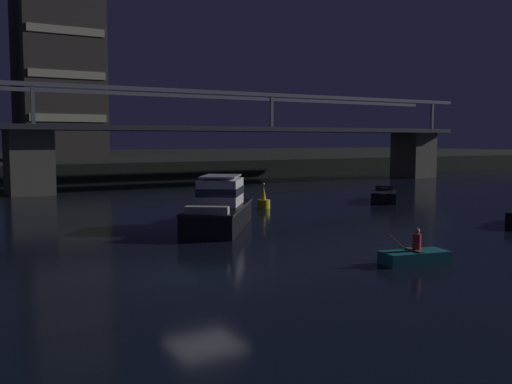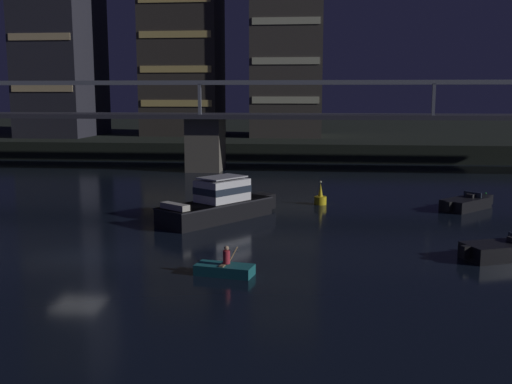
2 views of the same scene
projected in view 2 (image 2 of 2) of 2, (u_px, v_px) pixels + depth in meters
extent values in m
plane|color=black|center=(77.00, 257.00, 30.37)|extent=(400.00, 400.00, 0.00)
cube|color=black|center=(254.00, 132.00, 111.81)|extent=(240.00, 80.00, 2.20)
cube|color=#605B51|center=(206.00, 144.00, 64.41)|extent=(3.60, 4.40, 5.55)
cube|color=#33333D|center=(205.00, 116.00, 63.93)|extent=(97.32, 6.40, 0.45)
cube|color=slate|center=(199.00, 82.00, 60.54)|extent=(97.32, 0.36, 0.36)
cube|color=slate|center=(210.00, 83.00, 66.23)|extent=(97.32, 0.36, 0.36)
cube|color=slate|center=(200.00, 98.00, 60.79)|extent=(0.30, 0.30, 3.20)
cube|color=slate|center=(434.00, 99.00, 58.46)|extent=(0.30, 0.30, 3.20)
cube|color=#282833|center=(59.00, 17.00, 84.26)|extent=(9.05, 13.19, 32.82)
cube|color=beige|center=(42.00, 88.00, 79.30)|extent=(8.32, 0.10, 0.90)
cube|color=beige|center=(39.00, 37.00, 78.26)|extent=(8.32, 0.10, 0.90)
cube|color=#38332D|center=(183.00, 54.00, 86.62)|extent=(10.71, 9.34, 22.91)
cube|color=#F2D172|center=(176.00, 103.00, 83.08)|extent=(9.86, 0.10, 0.90)
cube|color=#F2D172|center=(175.00, 69.00, 82.35)|extent=(9.86, 0.10, 0.90)
cube|color=#F2D172|center=(175.00, 34.00, 81.62)|extent=(9.86, 0.10, 0.90)
cube|color=#423D38|center=(288.00, 44.00, 83.93)|extent=(9.59, 10.45, 25.26)
cube|color=beige|center=(285.00, 100.00, 79.96)|extent=(8.83, 0.10, 0.90)
cube|color=beige|center=(286.00, 61.00, 79.16)|extent=(8.83, 0.10, 0.90)
cube|color=beige|center=(286.00, 21.00, 78.35)|extent=(8.83, 0.10, 0.90)
cube|color=black|center=(216.00, 211.00, 39.16)|extent=(6.84, 7.98, 1.20)
cube|color=black|center=(263.00, 201.00, 42.47)|extent=(1.80, 1.73, 1.04)
cube|color=black|center=(216.00, 203.00, 39.08)|extent=(6.95, 8.09, 0.10)
cube|color=white|center=(222.00, 190.00, 39.39)|extent=(3.59, 3.82, 1.40)
cube|color=#283342|center=(222.00, 189.00, 39.39)|extent=(3.65, 3.88, 0.44)
cube|color=silver|center=(222.00, 177.00, 39.26)|extent=(3.23, 3.44, 0.08)
cube|color=#B7B2A8|center=(175.00, 206.00, 36.56)|extent=(2.03, 1.72, 0.36)
cube|color=black|center=(466.00, 204.00, 42.90)|extent=(4.01, 4.06, 0.80)
cube|color=black|center=(484.00, 199.00, 44.42)|extent=(1.34, 1.34, 0.70)
cube|color=#283342|center=(473.00, 194.00, 43.35)|extent=(1.04, 1.01, 0.36)
cube|color=#262628|center=(471.00, 196.00, 43.20)|extent=(0.68, 0.68, 0.24)
cube|color=black|center=(449.00, 206.00, 41.51)|extent=(0.51, 0.51, 0.60)
sphere|color=#33D84C|center=(486.00, 193.00, 44.51)|extent=(0.12, 0.12, 0.12)
cube|color=black|center=(503.00, 251.00, 30.11)|extent=(4.30, 3.16, 0.80)
cube|color=black|center=(465.00, 252.00, 29.49)|extent=(0.47, 0.47, 0.60)
cylinder|color=yellow|center=(320.00, 200.00, 44.86)|extent=(0.90, 0.90, 0.60)
cone|color=yellow|center=(320.00, 190.00, 44.74)|extent=(0.36, 0.36, 1.00)
sphere|color=#F2EAB2|center=(321.00, 182.00, 44.64)|extent=(0.16, 0.16, 0.16)
cube|color=#196066|center=(225.00, 270.00, 27.39)|extent=(2.76, 1.58, 0.48)
cube|color=#7F6647|center=(224.00, 264.00, 27.35)|extent=(0.39, 1.01, 0.06)
cylinder|color=#B22633|center=(227.00, 257.00, 27.27)|extent=(0.32, 0.32, 0.60)
sphere|color=tan|center=(226.00, 248.00, 27.20)|extent=(0.22, 0.22, 0.22)
cylinder|color=olive|center=(232.00, 257.00, 28.33)|extent=(0.34, 1.50, 0.59)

